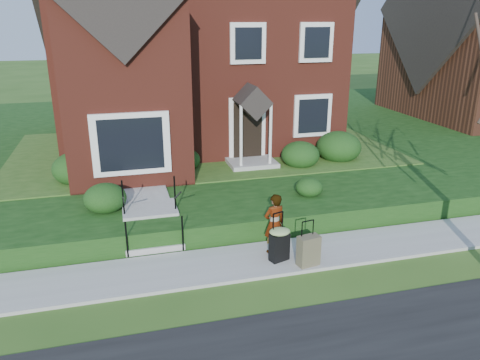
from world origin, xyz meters
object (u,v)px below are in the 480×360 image
object	(u,v)px
front_steps	(152,222)
suitcase_olive	(309,251)
woman	(274,224)
suitcase_black	(279,242)

from	to	relation	value
front_steps	suitcase_olive	xyz separation A→B (m)	(3.29, -2.41, -0.04)
woman	suitcase_black	bearing A→B (deg)	77.74
front_steps	suitcase_olive	distance (m)	4.08
woman	suitcase_black	distance (m)	0.50
front_steps	suitcase_black	bearing A→B (deg)	-36.74
woman	suitcase_black	world-z (taller)	woman
suitcase_black	suitcase_olive	world-z (taller)	suitcase_black
suitcase_black	suitcase_olive	xyz separation A→B (m)	(0.56, -0.38, -0.10)
front_steps	suitcase_olive	world-z (taller)	front_steps
woman	suitcase_olive	bearing A→B (deg)	114.05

